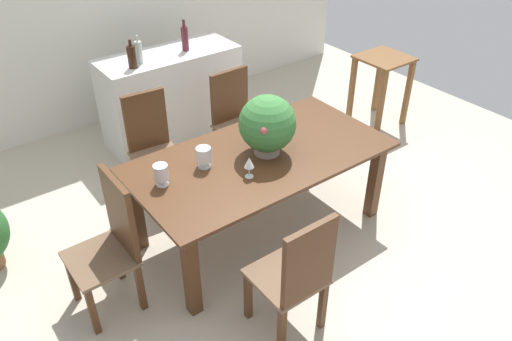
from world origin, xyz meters
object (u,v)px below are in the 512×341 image
object	(u,v)px
wine_bottle_amber	(132,57)
dining_table	(261,167)
crystal_vase_center_near	(161,173)
wine_bottle_green	(185,38)
side_table	(382,76)
chair_near_left	(297,274)
chair_far_right	(237,116)
wine_glass	(249,163)
crystal_vase_left	(204,156)
chair_far_left	(153,144)
wine_bottle_tall	(139,52)
kitchen_counter	(172,97)
chair_head_end	(112,239)
flower_centerpiece	(267,125)

from	to	relation	value
wine_bottle_amber	dining_table	bearing A→B (deg)	-81.31
dining_table	crystal_vase_center_near	size ratio (longest dim) A/B	12.30
crystal_vase_center_near	dining_table	bearing A→B (deg)	-7.46
wine_bottle_green	side_table	xyz separation A→B (m)	(1.84, -1.03, -0.53)
wine_bottle_green	chair_near_left	bearing A→B (deg)	-106.91
chair_far_right	wine_glass	xyz separation A→B (m)	(-0.69, -1.16, 0.34)
crystal_vase_left	crystal_vase_center_near	world-z (taller)	crystal_vase_center_near
chair_near_left	chair_far_left	xyz separation A→B (m)	(0.01, 1.95, -0.01)
dining_table	crystal_vase_left	distance (m)	0.50
wine_bottle_tall	crystal_vase_center_near	bearing A→B (deg)	-111.93
chair_far_left	chair_far_right	size ratio (longest dim) A/B	1.03
chair_near_left	chair_far_left	world-z (taller)	chair_near_left
wine_glass	kitchen_counter	distance (m)	2.04
dining_table	side_table	xyz separation A→B (m)	(2.21, 0.71, -0.06)
side_table	chair_far_left	bearing A→B (deg)	174.19
chair_head_end	wine_bottle_amber	world-z (taller)	wine_bottle_amber
wine_glass	chair_head_end	bearing A→B (deg)	169.66
wine_bottle_tall	crystal_vase_left	bearing A→B (deg)	-100.27
flower_centerpiece	wine_bottle_tall	xyz separation A→B (m)	(-0.20, 1.71, 0.09)
chair_near_left	crystal_vase_left	bearing A→B (deg)	-90.89
dining_table	wine_bottle_amber	xyz separation A→B (m)	(-0.25, 1.64, 0.45)
dining_table	side_table	size ratio (longest dim) A/B	2.56
dining_table	crystal_vase_center_near	distance (m)	0.82
wine_bottle_green	side_table	distance (m)	2.18
chair_head_end	wine_bottle_green	size ratio (longest dim) A/B	3.26
wine_bottle_tall	flower_centerpiece	bearing A→B (deg)	-83.18
chair_head_end	wine_bottle_tall	distance (m)	2.10
chair_near_left	flower_centerpiece	distance (m)	1.19
side_table	wine_bottle_tall	bearing A→B (deg)	157.06
wine_glass	wine_bottle_tall	bearing A→B (deg)	87.06
chair_far_right	crystal_vase_center_near	distance (m)	1.55
crystal_vase_left	wine_bottle_green	distance (m)	1.82
flower_centerpiece	crystal_vase_left	bearing A→B (deg)	165.84
wine_glass	wine_bottle_green	world-z (taller)	wine_bottle_green
kitchen_counter	wine_bottle_tall	size ratio (longest dim) A/B	5.25
dining_table	chair_far_left	xyz separation A→B (m)	(-0.44, 0.98, -0.10)
dining_table	chair_head_end	distance (m)	1.25
chair_near_left	flower_centerpiece	size ratio (longest dim) A/B	2.08
side_table	dining_table	bearing A→B (deg)	-162.28
chair_far_left	crystal_vase_center_near	distance (m)	0.99
chair_far_left	chair_far_right	bearing A→B (deg)	4.96
crystal_vase_left	kitchen_counter	world-z (taller)	kitchen_counter
chair_far_right	wine_bottle_tall	world-z (taller)	wine_bottle_tall
kitchen_counter	wine_bottle_tall	bearing A→B (deg)	-167.98
wine_bottle_green	dining_table	bearing A→B (deg)	-102.01
chair_far_right	crystal_vase_center_near	bearing A→B (deg)	-146.78
chair_far_right	flower_centerpiece	size ratio (longest dim) A/B	2.01
chair_head_end	wine_bottle_amber	distance (m)	1.99
crystal_vase_center_near	wine_bottle_green	distance (m)	2.02
chair_head_end	wine_bottle_tall	bearing A→B (deg)	146.76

